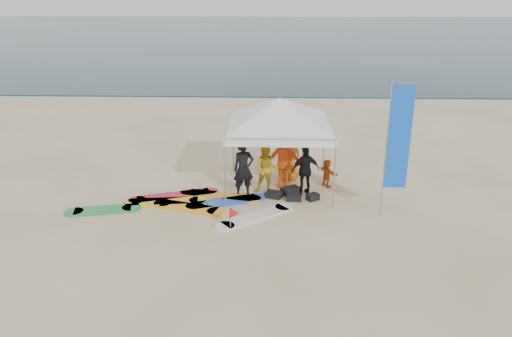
{
  "coord_description": "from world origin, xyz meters",
  "views": [
    {
      "loc": [
        0.05,
        -10.98,
        6.16
      ],
      "look_at": [
        -0.4,
        2.6,
        1.2
      ],
      "focal_mm": 35.0,
      "sensor_mm": 36.0,
      "label": 1
    }
  ],
  "objects_px": {
    "person_black_a": "(244,169)",
    "person_orange_a": "(284,158)",
    "feather_flag": "(398,139)",
    "person_yellow": "(267,169)",
    "person_seated": "(327,173)",
    "person_black_b": "(305,170)",
    "person_orange_b": "(290,156)",
    "canopy_tent": "(280,98)",
    "marker_pennant": "(235,213)",
    "surfboard_spread": "(193,204)"
  },
  "relations": [
    {
      "from": "person_black_b",
      "to": "feather_flag",
      "type": "xyz_separation_m",
      "value": [
        2.35,
        -1.57,
        1.5
      ]
    },
    {
      "from": "person_orange_b",
      "to": "canopy_tent",
      "type": "height_order",
      "value": "canopy_tent"
    },
    {
      "from": "person_seated",
      "to": "person_orange_a",
      "type": "bearing_deg",
      "value": 62.12
    },
    {
      "from": "person_orange_a",
      "to": "person_seated",
      "type": "bearing_deg",
      "value": -173.91
    },
    {
      "from": "person_black_a",
      "to": "feather_flag",
      "type": "bearing_deg",
      "value": -35.63
    },
    {
      "from": "canopy_tent",
      "to": "marker_pennant",
      "type": "bearing_deg",
      "value": -111.38
    },
    {
      "from": "surfboard_spread",
      "to": "marker_pennant",
      "type": "bearing_deg",
      "value": -49.25
    },
    {
      "from": "marker_pennant",
      "to": "surfboard_spread",
      "type": "bearing_deg",
      "value": 130.75
    },
    {
      "from": "person_orange_b",
      "to": "person_seated",
      "type": "distance_m",
      "value": 1.35
    },
    {
      "from": "person_seated",
      "to": "surfboard_spread",
      "type": "height_order",
      "value": "person_seated"
    },
    {
      "from": "feather_flag",
      "to": "surfboard_spread",
      "type": "xyz_separation_m",
      "value": [
        -5.75,
        0.59,
        -2.25
      ]
    },
    {
      "from": "person_yellow",
      "to": "canopy_tent",
      "type": "relative_size",
      "value": 0.35
    },
    {
      "from": "canopy_tent",
      "to": "feather_flag",
      "type": "height_order",
      "value": "feather_flag"
    },
    {
      "from": "marker_pennant",
      "to": "person_black_b",
      "type": "bearing_deg",
      "value": 51.85
    },
    {
      "from": "person_black_b",
      "to": "canopy_tent",
      "type": "relative_size",
      "value": 0.35
    },
    {
      "from": "person_black_a",
      "to": "feather_flag",
      "type": "distance_m",
      "value": 4.69
    },
    {
      "from": "person_black_a",
      "to": "person_seated",
      "type": "height_order",
      "value": "person_black_a"
    },
    {
      "from": "person_seated",
      "to": "surfboard_spread",
      "type": "xyz_separation_m",
      "value": [
        -4.15,
        -1.65,
        -0.43
      ]
    },
    {
      "from": "person_yellow",
      "to": "feather_flag",
      "type": "height_order",
      "value": "feather_flag"
    },
    {
      "from": "canopy_tent",
      "to": "feather_flag",
      "type": "distance_m",
      "value": 3.84
    },
    {
      "from": "person_black_a",
      "to": "marker_pennant",
      "type": "height_order",
      "value": "person_black_a"
    },
    {
      "from": "feather_flag",
      "to": "person_orange_b",
      "type": "bearing_deg",
      "value": 135.93
    },
    {
      "from": "person_orange_a",
      "to": "feather_flag",
      "type": "relative_size",
      "value": 0.51
    },
    {
      "from": "person_black_a",
      "to": "person_orange_a",
      "type": "height_order",
      "value": "person_orange_a"
    },
    {
      "from": "person_orange_a",
      "to": "marker_pennant",
      "type": "height_order",
      "value": "person_orange_a"
    },
    {
      "from": "person_black_b",
      "to": "surfboard_spread",
      "type": "height_order",
      "value": "person_black_b"
    },
    {
      "from": "person_seated",
      "to": "surfboard_spread",
      "type": "distance_m",
      "value": 4.49
    },
    {
      "from": "person_orange_a",
      "to": "person_orange_b",
      "type": "bearing_deg",
      "value": -107.7
    },
    {
      "from": "person_black_b",
      "to": "feather_flag",
      "type": "distance_m",
      "value": 3.2
    },
    {
      "from": "canopy_tent",
      "to": "person_orange_b",
      "type": "bearing_deg",
      "value": 60.92
    },
    {
      "from": "person_orange_a",
      "to": "person_black_a",
      "type": "bearing_deg",
      "value": 34.09
    },
    {
      "from": "person_seated",
      "to": "canopy_tent",
      "type": "bearing_deg",
      "value": 64.39
    },
    {
      "from": "person_orange_a",
      "to": "person_yellow",
      "type": "bearing_deg",
      "value": 44.9
    },
    {
      "from": "person_black_b",
      "to": "marker_pennant",
      "type": "bearing_deg",
      "value": 35.82
    },
    {
      "from": "person_orange_a",
      "to": "person_orange_b",
      "type": "height_order",
      "value": "person_orange_a"
    },
    {
      "from": "person_black_a",
      "to": "person_yellow",
      "type": "relative_size",
      "value": 1.14
    },
    {
      "from": "person_orange_a",
      "to": "person_seated",
      "type": "height_order",
      "value": "person_orange_a"
    },
    {
      "from": "person_yellow",
      "to": "person_black_b",
      "type": "height_order",
      "value": "person_black_b"
    },
    {
      "from": "feather_flag",
      "to": "person_orange_a",
      "type": "bearing_deg",
      "value": 144.76
    },
    {
      "from": "feather_flag",
      "to": "marker_pennant",
      "type": "xyz_separation_m",
      "value": [
        -4.38,
        -1.01,
        -1.79
      ]
    },
    {
      "from": "feather_flag",
      "to": "person_black_a",
      "type": "bearing_deg",
      "value": 162.52
    },
    {
      "from": "person_black_b",
      "to": "marker_pennant",
      "type": "xyz_separation_m",
      "value": [
        -2.03,
        -2.58,
        -0.29
      ]
    },
    {
      "from": "surfboard_spread",
      "to": "canopy_tent",
      "type": "bearing_deg",
      "value": 29.67
    },
    {
      "from": "person_black_b",
      "to": "person_orange_b",
      "type": "bearing_deg",
      "value": -84.4
    },
    {
      "from": "person_black_b",
      "to": "person_black_a",
      "type": "bearing_deg",
      "value": -9.42
    },
    {
      "from": "person_seated",
      "to": "canopy_tent",
      "type": "height_order",
      "value": "canopy_tent"
    },
    {
      "from": "person_black_b",
      "to": "person_seated",
      "type": "relative_size",
      "value": 1.7
    },
    {
      "from": "person_orange_b",
      "to": "marker_pennant",
      "type": "xyz_separation_m",
      "value": [
        -1.57,
        -3.73,
        -0.35
      ]
    },
    {
      "from": "person_black_a",
      "to": "feather_flag",
      "type": "xyz_separation_m",
      "value": [
        4.27,
        -1.34,
        1.4
      ]
    },
    {
      "from": "person_yellow",
      "to": "person_black_b",
      "type": "bearing_deg",
      "value": -1.15
    }
  ]
}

